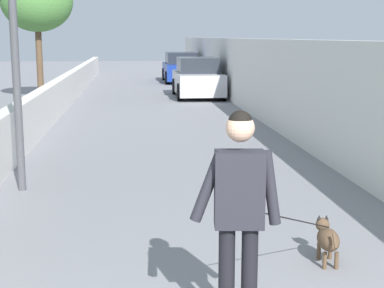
% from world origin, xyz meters
% --- Properties ---
extents(ground_plane, '(80.00, 80.00, 0.00)m').
position_xyz_m(ground_plane, '(14.00, 0.00, 0.00)').
color(ground_plane, gray).
extents(wall_left, '(48.00, 0.30, 1.03)m').
position_xyz_m(wall_left, '(12.00, 3.00, 0.51)').
color(wall_left, silver).
rests_on(wall_left, ground).
extents(fence_right, '(48.00, 0.30, 2.28)m').
position_xyz_m(fence_right, '(12.00, -3.00, 1.14)').
color(fence_right, silver).
rests_on(fence_right, ground).
extents(tree_left_far, '(2.56, 2.56, 4.69)m').
position_xyz_m(tree_left_far, '(19.00, 4.04, 3.57)').
color(tree_left_far, brown).
rests_on(tree_left_far, ground).
extents(person_skateboarder, '(0.26, 0.72, 1.72)m').
position_xyz_m(person_skateboarder, '(1.41, -0.08, 1.09)').
color(person_skateboarder, black).
rests_on(person_skateboarder, skateboard).
extents(dog, '(1.70, 1.34, 1.06)m').
position_xyz_m(dog, '(2.78, -1.28, 0.27)').
color(dog, brown).
rests_on(dog, ground).
extents(car_near, '(3.94, 1.80, 1.54)m').
position_xyz_m(car_near, '(19.88, -1.85, 0.71)').
color(car_near, silver).
rests_on(car_near, ground).
extents(car_far, '(4.34, 1.80, 1.54)m').
position_xyz_m(car_far, '(27.67, -1.85, 0.72)').
color(car_far, navy).
rests_on(car_far, ground).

